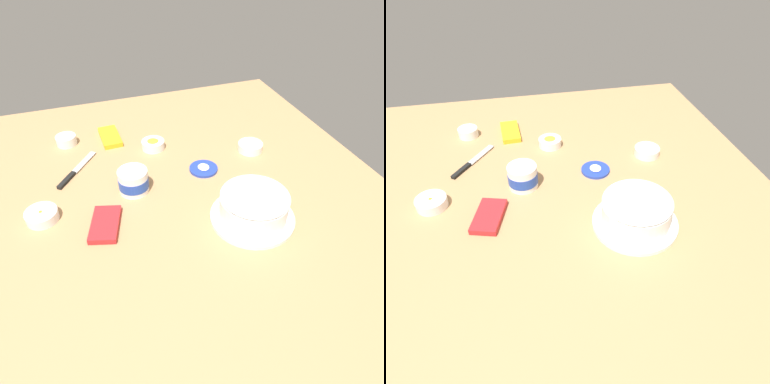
{
  "view_description": "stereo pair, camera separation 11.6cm",
  "coord_description": "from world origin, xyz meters",
  "views": [
    {
      "loc": [
        0.92,
        -0.21,
        0.77
      ],
      "look_at": [
        0.08,
        0.08,
        0.04
      ],
      "focal_mm": 33.27,
      "sensor_mm": 36.0,
      "label": 1
    },
    {
      "loc": [
        0.95,
        -0.1,
        0.77
      ],
      "look_at": [
        0.08,
        0.08,
        0.04
      ],
      "focal_mm": 33.27,
      "sensor_mm": 36.0,
      "label": 2
    }
  ],
  "objects": [
    {
      "name": "sprinkle_bowl_yellow",
      "position": [
        -0.27,
        0.04,
        0.02
      ],
      "size": [
        0.09,
        0.09,
        0.04
      ],
      "color": "white",
      "rests_on": "ground_plane"
    },
    {
      "name": "sprinkle_bowl_green",
      "position": [
        -0.13,
        0.4,
        0.02
      ],
      "size": [
        0.1,
        0.1,
        0.03
      ],
      "color": "white",
      "rests_on": "ground_plane"
    },
    {
      "name": "candy_box_lower",
      "position": [
        0.11,
        -0.21,
        0.01
      ],
      "size": [
        0.17,
        0.12,
        0.02
      ],
      "primitive_type": "cube",
      "rotation": [
        0.0,
        0.0,
        -0.28
      ],
      "color": "red",
      "rests_on": "ground_plane"
    },
    {
      "name": "frosting_tub_lid",
      "position": [
        -0.07,
        0.18,
        0.01
      ],
      "size": [
        0.1,
        0.1,
        0.02
      ],
      "color": "#233DAD",
      "rests_on": "ground_plane"
    },
    {
      "name": "frosting_tub",
      "position": [
        -0.03,
        -0.09,
        0.04
      ],
      "size": [
        0.1,
        0.1,
        0.08
      ],
      "color": "white",
      "rests_on": "ground_plane"
    },
    {
      "name": "candy_box_upper",
      "position": [
        -0.4,
        -0.11,
        0.01
      ],
      "size": [
        0.16,
        0.08,
        0.02
      ],
      "primitive_type": "cube",
      "rotation": [
        0.0,
        0.0,
        0.04
      ],
      "color": "yellow",
      "rests_on": "ground_plane"
    },
    {
      "name": "spreading_knife",
      "position": [
        -0.2,
        -0.28,
        0.01
      ],
      "size": [
        0.2,
        0.16,
        0.01
      ],
      "color": "silver",
      "rests_on": "ground_plane"
    },
    {
      "name": "frosted_cake",
      "position": [
        0.22,
        0.23,
        0.05
      ],
      "size": [
        0.26,
        0.26,
        0.11
      ],
      "color": "white",
      "rests_on": "ground_plane"
    },
    {
      "name": "sprinkle_bowl_rainbow",
      "position": [
        -0.42,
        -0.29,
        0.02
      ],
      "size": [
        0.08,
        0.08,
        0.04
      ],
      "color": "white",
      "rests_on": "ground_plane"
    },
    {
      "name": "sprinkle_bowl_orange",
      "position": [
        0.01,
        -0.39,
        0.02
      ],
      "size": [
        0.1,
        0.1,
        0.03
      ],
      "color": "white",
      "rests_on": "ground_plane"
    },
    {
      "name": "ground_plane",
      "position": [
        0.0,
        0.0,
        0.0
      ],
      "size": [
        1.54,
        1.54,
        0.0
      ],
      "primitive_type": "plane",
      "color": "tan"
    }
  ]
}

